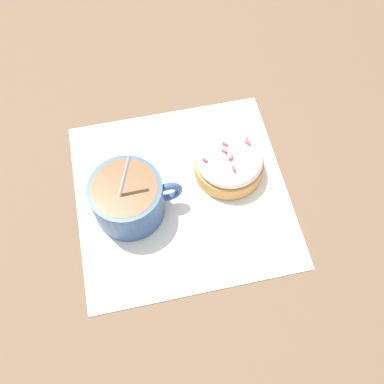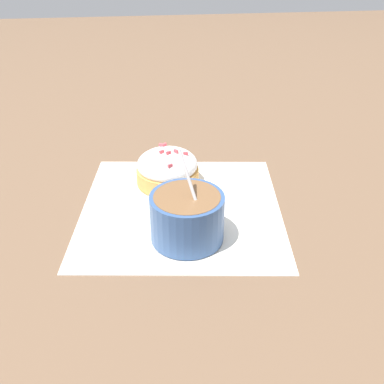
# 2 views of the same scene
# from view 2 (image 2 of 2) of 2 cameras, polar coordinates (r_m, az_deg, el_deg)

# --- Properties ---
(ground_plane) EXTENTS (3.00, 3.00, 0.00)m
(ground_plane) POSITION_cam_2_polar(r_m,az_deg,el_deg) (0.62, -1.37, -2.13)
(ground_plane) COLOR brown
(paper_napkin) EXTENTS (0.31, 0.30, 0.00)m
(paper_napkin) POSITION_cam_2_polar(r_m,az_deg,el_deg) (0.62, -1.38, -2.02)
(paper_napkin) COLOR white
(paper_napkin) RESTS_ON ground_plane
(coffee_cup) EXTENTS (0.11, 0.09, 0.11)m
(coffee_cup) POSITION_cam_2_polar(r_m,az_deg,el_deg) (0.54, -0.24, -2.90)
(coffee_cup) COLOR #335184
(coffee_cup) RESTS_ON paper_napkin
(frosted_pastry) EXTENTS (0.09, 0.09, 0.06)m
(frosted_pastry) POSITION_cam_2_polar(r_m,az_deg,el_deg) (0.67, -3.13, 3.01)
(frosted_pastry) COLOR #D19347
(frosted_pastry) RESTS_ON paper_napkin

